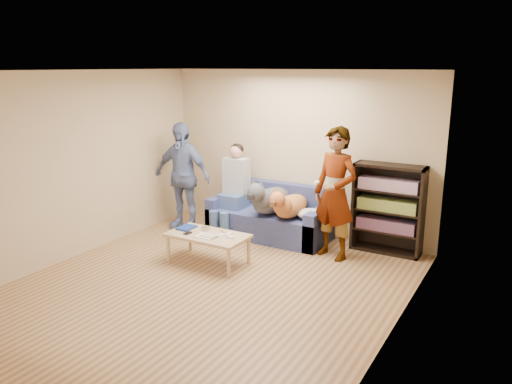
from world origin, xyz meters
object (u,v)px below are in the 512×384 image
Objects in this scene: camera_silver at (206,229)px; person_seated at (233,186)px; bookshelf at (388,207)px; dog_tan at (289,205)px; sofa at (271,219)px; dog_gray at (269,199)px; notebook_blue at (187,228)px; coffee_table at (208,237)px; person_standing_right at (335,194)px; person_standing_left at (182,176)px.

person_seated is at bearing 104.41° from camera_silver.
dog_tan is at bearing -161.28° from bookshelf.
sofa is 1.50× the size of dog_gray.
notebook_blue reaches higher than coffee_table.
camera_silver is 0.18m from coffee_table.
person_standing_right is at bearing -134.74° from bookshelf.
dog_gray is at bearing -69.71° from sofa.
notebook_blue is at bearing -133.17° from person_standing_right.
person_standing_right is at bearing -8.87° from dog_gray.
dog_gray is at bearing 71.51° from camera_silver.
notebook_blue is 0.18× the size of person_seated.
person_standing_left reaches higher than coffee_table.
person_standing_right is 1.47× the size of dog_gray.
camera_silver is 1.37m from sofa.
person_standing_right is at bearing 29.81° from notebook_blue.
notebook_blue is at bearing -145.77° from bookshelf.
person_seated reaches higher than dog_tan.
person_standing_left is 16.11× the size of camera_silver.
dog_gray is 0.37m from dog_tan.
person_standing_right is at bearing -3.68° from person_standing_left.
bookshelf is (1.73, 0.42, 0.03)m from dog_gray.
coffee_table is at bearing -117.25° from dog_tan.
person_standing_right is at bearing 37.66° from coffee_table.
sofa is (0.59, 1.40, -0.15)m from notebook_blue.
person_standing_left is (-2.69, 0.01, -0.05)m from person_standing_right.
person_standing_left reaches higher than dog_gray.
person_standing_right reaches higher than notebook_blue.
sofa is 1.46m from coffee_table.
person_standing_right reaches higher than bookshelf.
dog_tan reaches higher than notebook_blue.
camera_silver is at bearing -108.49° from dog_gray.
notebook_blue is 2.36× the size of camera_silver.
sofa is at bearing 110.29° from dog_gray.
person_standing_left is 1.77m from coffee_table.
coffee_table is (-1.40, -1.08, -0.56)m from person_standing_right.
person_standing_left is at bearing 139.50° from coffee_table.
person_standing_right is at bearing 32.30° from camera_silver.
camera_silver is at bearing -130.67° from person_standing_right.
bookshelf reaches higher than coffee_table.
camera_silver is (1.17, -0.98, -0.44)m from person_standing_left.
person_standing_right reaches higher than person_standing_left.
bookshelf is (1.37, 0.46, 0.06)m from dog_tan.
dog_tan is at bearing 48.64° from notebook_blue.
person_seated is 1.34× the size of coffee_table.
person_seated reaches higher than dog_gray.
person_seated is at bearing 91.27° from notebook_blue.
coffee_table is (0.12, -0.12, -0.07)m from camera_silver.
dog_tan reaches higher than sofa.
sofa is at bearing 151.93° from dog_tan.
camera_silver is 0.08× the size of bookshelf.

